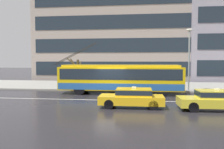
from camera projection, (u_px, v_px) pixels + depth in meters
ground_plane at (109, 98)px, 19.17m from camera, size 160.00×160.00×0.00m
sidewalk_slab at (119, 85)px, 28.09m from camera, size 80.00×10.00×0.14m
lane_centre_line at (107, 100)px, 17.98m from camera, size 72.00×0.14×0.01m
trolleybus at (121, 78)px, 21.37m from camera, size 12.13×2.51×4.84m
taxi_oncoming_far at (215, 99)px, 14.32m from camera, size 4.41×1.86×1.39m
taxi_oncoming_near at (132, 97)px, 15.21m from camera, size 4.28×1.74×1.39m
bus_shelter at (121, 71)px, 24.64m from camera, size 4.23×1.50×2.49m
pedestrian_at_shelter at (138, 80)px, 23.61m from camera, size 0.50×0.50×1.69m
pedestrian_approaching_curb at (87, 78)px, 26.39m from camera, size 0.37×0.37×1.68m
street_lamp at (189, 54)px, 22.63m from camera, size 0.60×0.32×6.16m
street_tree_bare at (77, 71)px, 25.87m from camera, size 1.40×1.47×3.31m
office_tower_corner_left at (117, 6)px, 39.09m from camera, size 26.95×10.35×25.20m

